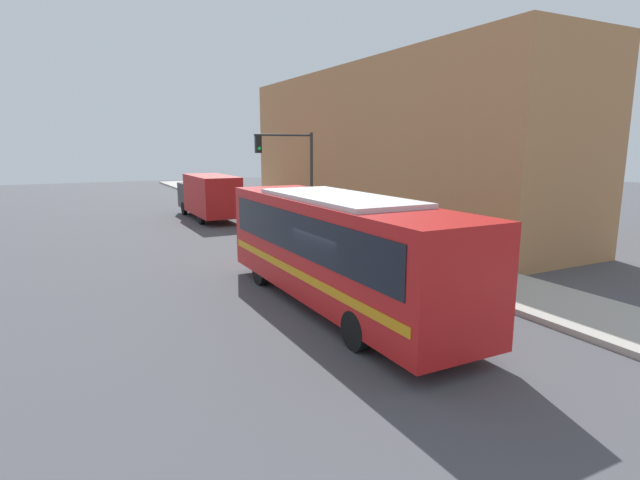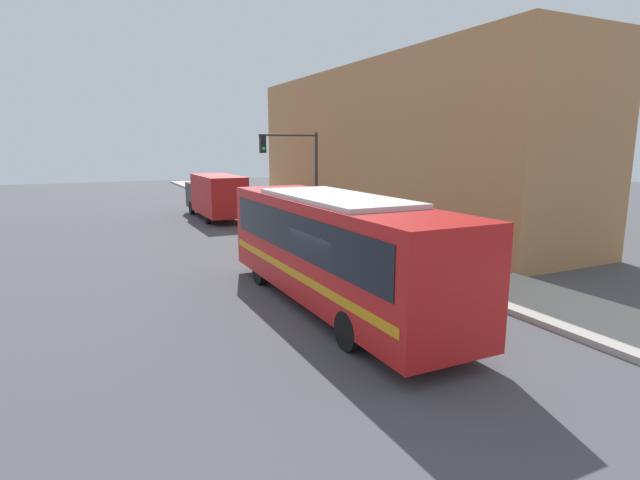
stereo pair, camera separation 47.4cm
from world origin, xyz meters
The scene contains 8 objects.
ground_plane centered at (0.00, 0.00, 0.00)m, with size 120.00×120.00×0.00m, color #47474C.
sidewalk centered at (6.17, 20.00, 0.09)m, with size 3.33×70.00×0.18m.
building_facade centered at (10.83, 14.00, 4.63)m, with size 6.00×26.00×9.26m.
city_bus centered at (0.29, 1.02, 1.94)m, with size 2.65×10.92×3.38m.
delivery_truck centered at (1.72, 20.70, 1.59)m, with size 2.30×8.02×2.90m.
fire_hydrant centered at (5.10, 4.57, 0.54)m, with size 0.27×0.37×0.73m.
traffic_light_pole centered at (4.13, 12.64, 3.80)m, with size 3.28×0.35×5.28m.
parking_meter centered at (5.10, 10.62, 1.09)m, with size 0.14×0.14×1.36m.
Camera 2 is at (-6.35, -11.72, 4.80)m, focal length 28.00 mm.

